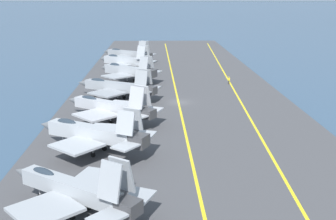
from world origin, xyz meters
The scene contains 12 objects.
ground_plane centered at (0.00, 0.00, 0.00)m, with size 2000.00×2000.00×0.00m, color #334C66.
carrier_deck centered at (0.00, 0.00, 0.20)m, with size 204.11×42.09×0.40m, color #424244.
deck_stripe_foul_line centered at (0.00, -11.58, 0.40)m, with size 183.70×0.36×0.01m, color yellow.
deck_stripe_centerline centered at (0.00, 0.00, 0.40)m, with size 183.70×0.36×0.01m, color yellow.
parked_jet_second centered at (-40.10, 11.82, 2.77)m, with size 12.86×14.68×6.36m.
parked_jet_third centered at (-25.08, 12.23, 3.07)m, with size 12.43×15.88×6.38m.
parked_jet_fourth centered at (-11.85, 11.28, 2.84)m, with size 13.42×16.26×6.41m.
parked_jet_fifth centered at (2.36, 11.46, 2.88)m, with size 12.78×16.72×6.16m.
parked_jet_sixth centered at (18.20, 10.39, 3.04)m, with size 13.42×14.82×6.35m.
parked_jet_seventh centered at (32.11, 11.74, 3.09)m, with size 12.86×15.56×6.90m.
parked_jet_eighth centered at (46.63, 12.00, 2.88)m, with size 14.12×16.30×6.46m.
crew_yellow_vest centered at (15.31, -12.03, 1.34)m, with size 0.30×0.40×1.71m.
Camera 1 is at (-75.16, 4.43, 20.01)m, focal length 45.00 mm.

